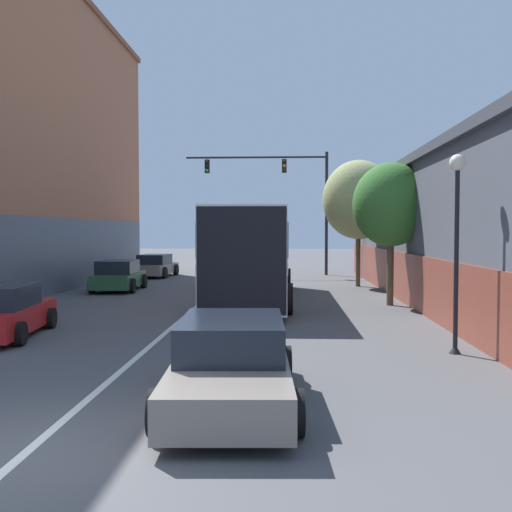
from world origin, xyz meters
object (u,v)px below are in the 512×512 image
at_px(bus, 253,250).
at_px(parked_car_left_mid, 155,266).
at_px(hatchback_foreground, 231,363).
at_px(street_lamp, 457,228).
at_px(street_tree_far, 358,200).
at_px(street_tree_near, 391,205).
at_px(parked_car_left_near, 119,276).
at_px(traffic_signal_gantry, 286,186).

bearing_deg(bus, parked_car_left_mid, 28.53).
height_order(bus, hatchback_foreground, bus).
bearing_deg(hatchback_foreground, street_lamp, -51.75).
relative_size(bus, parked_car_left_mid, 2.81).
bearing_deg(hatchback_foreground, street_tree_far, -15.12).
relative_size(street_lamp, street_tree_near, 0.85).
bearing_deg(hatchback_foreground, parked_car_left_mid, 12.23).
height_order(bus, parked_car_left_mid, bus).
bearing_deg(parked_car_left_near, street_tree_near, -114.21).
bearing_deg(street_tree_far, street_lamp, -89.24).
distance_m(parked_car_left_near, traffic_signal_gantry, 13.10).
bearing_deg(street_lamp, bus, 117.34).
relative_size(street_lamp, street_tree_far, 0.72).
relative_size(bus, street_tree_near, 2.33).
distance_m(parked_car_left_mid, traffic_signal_gantry, 9.02).
bearing_deg(street_tree_far, parked_car_left_near, -166.61).
bearing_deg(street_lamp, parked_car_left_near, 130.31).
distance_m(street_lamp, street_tree_near, 8.42).
height_order(hatchback_foreground, street_tree_far, street_tree_far).
bearing_deg(hatchback_foreground, street_tree_near, -23.04).
height_order(hatchback_foreground, traffic_signal_gantry, traffic_signal_gantry).
xyz_separation_m(bus, street_tree_far, (4.69, 6.09, 2.19)).
height_order(parked_car_left_near, street_lamp, street_lamp).
bearing_deg(street_tree_far, parked_car_left_mid, 154.06).
bearing_deg(bus, street_tree_near, -102.44).
xyz_separation_m(hatchback_foreground, parked_car_left_mid, (-6.59, 24.76, 0.00)).
bearing_deg(street_lamp, parked_car_left_mid, 118.00).
height_order(bus, street_lamp, street_lamp).
bearing_deg(bus, hatchback_foreground, -178.33).
bearing_deg(bus, street_lamp, -152.69).
distance_m(bus, street_lamp, 10.69).
height_order(street_lamp, street_tree_near, street_tree_near).
distance_m(parked_car_left_mid, street_tree_far, 12.59).
height_order(hatchback_foreground, street_lamp, street_lamp).
bearing_deg(parked_car_left_mid, bus, -147.45).
height_order(parked_car_left_near, street_tree_far, street_tree_far).
relative_size(hatchback_foreground, street_tree_far, 0.78).
relative_size(hatchback_foreground, street_tree_near, 0.93).
bearing_deg(street_tree_near, traffic_signal_gantry, 104.29).
bearing_deg(parked_car_left_near, street_lamp, -141.31).
relative_size(hatchback_foreground, street_lamp, 1.09).
bearing_deg(street_tree_far, hatchback_foreground, -102.43).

